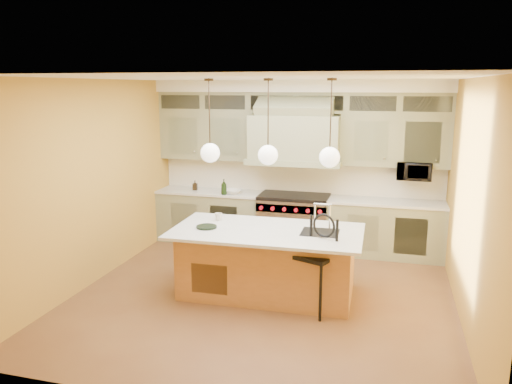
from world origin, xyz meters
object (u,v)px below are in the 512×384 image
(counter_stool, at_px, (317,257))
(microwave, at_px, (414,171))
(range, at_px, (294,221))
(kitchen_island, at_px, (268,261))

(counter_stool, xyz_separation_m, microwave, (1.19, 2.52, 0.74))
(range, bearing_deg, counter_stool, -72.55)
(range, xyz_separation_m, counter_stool, (0.76, -2.41, 0.23))
(range, xyz_separation_m, kitchen_island, (0.04, -2.04, -0.01))
(counter_stool, relative_size, microwave, 2.30)
(kitchen_island, bearing_deg, range, 89.78)
(range, relative_size, kitchen_island, 0.47)
(range, distance_m, microwave, 2.18)
(counter_stool, distance_m, microwave, 2.88)
(range, height_order, kitchen_island, kitchen_island)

